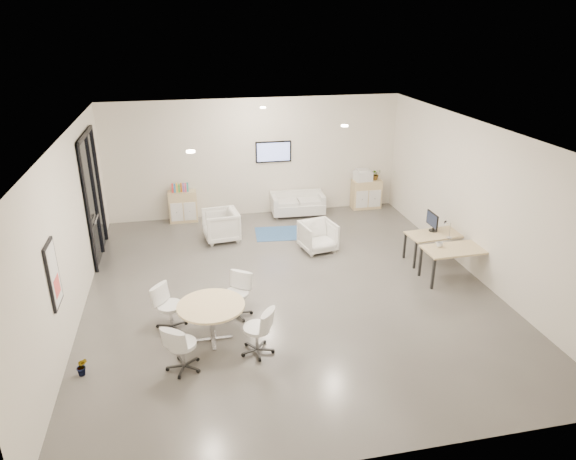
{
  "coord_description": "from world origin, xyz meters",
  "views": [
    {
      "loc": [
        -1.93,
        -9.04,
        5.11
      ],
      "look_at": [
        0.05,
        0.4,
        1.12
      ],
      "focal_mm": 32.0,
      "sensor_mm": 36.0,
      "label": 1
    }
  ],
  "objects_px": {
    "sideboard_left": "(183,206)",
    "desk_rear": "(436,236)",
    "desk_front": "(457,252)",
    "sideboard_right": "(366,194)",
    "loveseat": "(297,205)",
    "armchair_right": "(318,235)",
    "round_table": "(211,309)",
    "armchair_left": "(221,224)"
  },
  "relations": [
    {
      "from": "sideboard_right",
      "to": "armchair_right",
      "type": "xyz_separation_m",
      "value": [
        -2.13,
        -2.58,
        -0.03
      ]
    },
    {
      "from": "loveseat",
      "to": "round_table",
      "type": "height_order",
      "value": "round_table"
    },
    {
      "from": "loveseat",
      "to": "desk_front",
      "type": "bearing_deg",
      "value": -59.44
    },
    {
      "from": "desk_rear",
      "to": "loveseat",
      "type": "bearing_deg",
      "value": 118.67
    },
    {
      "from": "sideboard_right",
      "to": "round_table",
      "type": "distance_m",
      "value": 7.54
    },
    {
      "from": "armchair_left",
      "to": "round_table",
      "type": "distance_m",
      "value": 4.33
    },
    {
      "from": "sideboard_right",
      "to": "armchair_left",
      "type": "height_order",
      "value": "armchair_left"
    },
    {
      "from": "armchair_right",
      "to": "desk_front",
      "type": "distance_m",
      "value": 3.16
    },
    {
      "from": "desk_front",
      "to": "sideboard_left",
      "type": "bearing_deg",
      "value": 138.64
    },
    {
      "from": "armchair_right",
      "to": "sideboard_left",
      "type": "bearing_deg",
      "value": 128.78
    },
    {
      "from": "sideboard_left",
      "to": "round_table",
      "type": "bearing_deg",
      "value": -86.41
    },
    {
      "from": "sideboard_left",
      "to": "loveseat",
      "type": "bearing_deg",
      "value": -2.69
    },
    {
      "from": "armchair_left",
      "to": "round_table",
      "type": "bearing_deg",
      "value": -13.0
    },
    {
      "from": "sideboard_left",
      "to": "desk_rear",
      "type": "xyz_separation_m",
      "value": [
        5.5,
        -3.68,
        0.18
      ]
    },
    {
      "from": "loveseat",
      "to": "desk_rear",
      "type": "distance_m",
      "value": 4.27
    },
    {
      "from": "desk_rear",
      "to": "armchair_left",
      "type": "bearing_deg",
      "value": 149.51
    },
    {
      "from": "sideboard_right",
      "to": "desk_rear",
      "type": "bearing_deg",
      "value": -85.3
    },
    {
      "from": "armchair_right",
      "to": "armchair_left",
      "type": "bearing_deg",
      "value": 142.36
    },
    {
      "from": "sideboard_right",
      "to": "desk_front",
      "type": "distance_m",
      "value": 4.61
    },
    {
      "from": "loveseat",
      "to": "desk_front",
      "type": "height_order",
      "value": "desk_front"
    },
    {
      "from": "armchair_left",
      "to": "armchair_right",
      "type": "xyz_separation_m",
      "value": [
        2.19,
        -1.09,
        -0.03
      ]
    },
    {
      "from": "armchair_left",
      "to": "sideboard_left",
      "type": "bearing_deg",
      "value": -155.36
    },
    {
      "from": "sideboard_left",
      "to": "armchair_left",
      "type": "bearing_deg",
      "value": -59.34
    },
    {
      "from": "sideboard_right",
      "to": "desk_front",
      "type": "relative_size",
      "value": 0.6
    },
    {
      "from": "loveseat",
      "to": "desk_rear",
      "type": "xyz_separation_m",
      "value": [
        2.37,
        -3.54,
        0.31
      ]
    },
    {
      "from": "sideboard_left",
      "to": "sideboard_right",
      "type": "relative_size",
      "value": 1.01
    },
    {
      "from": "sideboard_left",
      "to": "round_table",
      "type": "relative_size",
      "value": 0.74
    },
    {
      "from": "desk_front",
      "to": "loveseat",
      "type": "bearing_deg",
      "value": 116.54
    },
    {
      "from": "sideboard_left",
      "to": "loveseat",
      "type": "relative_size",
      "value": 0.57
    },
    {
      "from": "sideboard_right",
      "to": "loveseat",
      "type": "relative_size",
      "value": 0.56
    },
    {
      "from": "sideboard_left",
      "to": "armchair_left",
      "type": "height_order",
      "value": "armchair_left"
    },
    {
      "from": "sideboard_left",
      "to": "desk_front",
      "type": "relative_size",
      "value": 0.6
    },
    {
      "from": "sideboard_left",
      "to": "desk_rear",
      "type": "height_order",
      "value": "sideboard_left"
    },
    {
      "from": "sideboard_right",
      "to": "desk_front",
      "type": "height_order",
      "value": "sideboard_right"
    },
    {
      "from": "sideboard_left",
      "to": "sideboard_right",
      "type": "xyz_separation_m",
      "value": [
        5.2,
        -0.01,
        -0.0
      ]
    },
    {
      "from": "round_table",
      "to": "desk_front",
      "type": "bearing_deg",
      "value": 12.99
    },
    {
      "from": "desk_front",
      "to": "round_table",
      "type": "relative_size",
      "value": 1.22
    },
    {
      "from": "armchair_right",
      "to": "round_table",
      "type": "distance_m",
      "value": 4.2
    },
    {
      "from": "loveseat",
      "to": "armchair_right",
      "type": "bearing_deg",
      "value": -88.83
    },
    {
      "from": "armchair_left",
      "to": "sideboard_right",
      "type": "bearing_deg",
      "value": 103.03
    },
    {
      "from": "sideboard_left",
      "to": "desk_front",
      "type": "distance_m",
      "value": 7.18
    },
    {
      "from": "armchair_left",
      "to": "desk_rear",
      "type": "height_order",
      "value": "armchair_left"
    }
  ]
}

